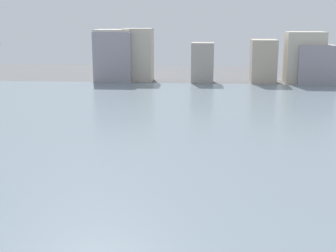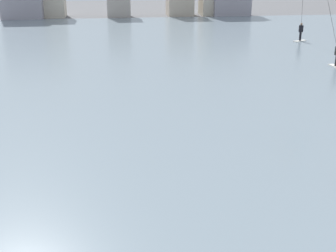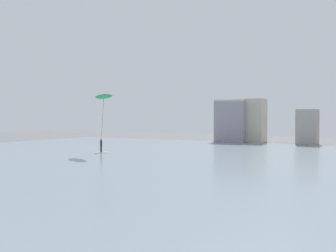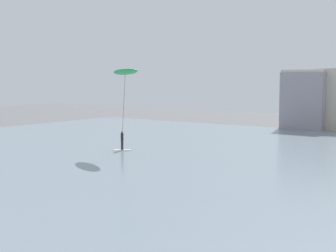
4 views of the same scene
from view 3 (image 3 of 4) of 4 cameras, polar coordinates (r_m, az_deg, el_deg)
water_bay at (r=34.19m, az=12.13°, el=-5.70°), size 84.00×52.00×0.10m
far_shore_buildings at (r=61.00m, az=20.86°, el=0.35°), size 31.28×4.91×7.06m
kitesurfer_green at (r=42.78m, az=-9.59°, el=3.79°), size 3.85×2.99×6.74m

